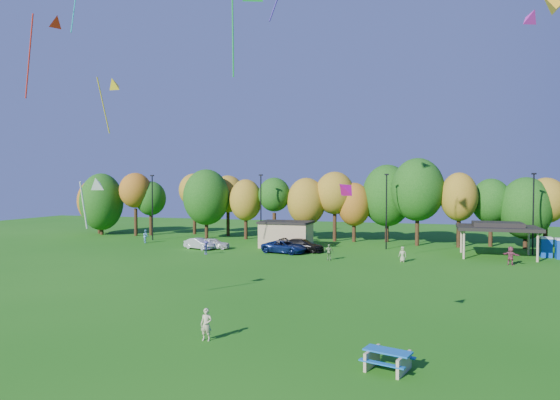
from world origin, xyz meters
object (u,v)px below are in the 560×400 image
(picnic_table, at_px, (388,359))
(car_b, at_px, (199,244))
(kite_flyer, at_px, (206,325))
(car_c, at_px, (284,247))
(car_d, at_px, (302,245))
(porta_potties, at_px, (560,248))
(car_a, at_px, (213,243))

(picnic_table, xyz_separation_m, car_b, (-25.07, 32.79, 0.16))
(kite_flyer, xyz_separation_m, car_b, (-15.93, 31.44, -0.16))
(picnic_table, relative_size, kite_flyer, 1.43)
(car_c, relative_size, car_d, 1.00)
(porta_potties, relative_size, picnic_table, 1.59)
(picnic_table, height_order, car_c, car_c)
(car_c, bearing_deg, car_b, 101.19)
(kite_flyer, bearing_deg, porta_potties, 51.97)
(kite_flyer, relative_size, car_c, 0.32)
(kite_flyer, relative_size, car_d, 0.32)
(porta_potties, height_order, car_a, porta_potties)
(porta_potties, height_order, kite_flyer, porta_potties)
(porta_potties, distance_m, picnic_table, 40.40)
(car_a, distance_m, car_b, 1.69)
(picnic_table, relative_size, car_b, 0.59)
(porta_potties, relative_size, car_a, 0.95)
(porta_potties, bearing_deg, car_a, -173.85)
(car_b, xyz_separation_m, car_c, (10.76, -0.22, 0.06))
(picnic_table, xyz_separation_m, car_d, (-12.66, 34.19, 0.25))
(kite_flyer, xyz_separation_m, car_a, (-14.39, 32.13, -0.15))
(car_c, bearing_deg, picnic_table, -143.89)
(kite_flyer, height_order, car_a, kite_flyer)
(porta_potties, bearing_deg, kite_flyer, -123.38)
(picnic_table, height_order, car_a, car_a)
(kite_flyer, distance_m, car_b, 35.24)
(picnic_table, bearing_deg, car_a, 141.11)
(porta_potties, xyz_separation_m, car_b, (-39.81, -4.82, -0.44))
(car_b, height_order, car_c, car_c)
(car_a, height_order, car_d, car_d)
(car_b, distance_m, car_c, 10.76)
(car_b, bearing_deg, car_a, -47.30)
(car_b, bearing_deg, picnic_table, -124.07)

